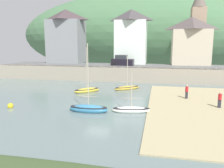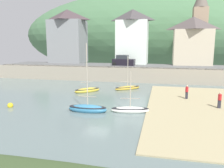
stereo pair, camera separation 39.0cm
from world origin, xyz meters
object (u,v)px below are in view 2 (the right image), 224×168
at_px(motorboat_with_cabin, 128,88).
at_px(person_on_slipway, 220,99).
at_px(sailboat_far_left, 130,110).
at_px(sailboat_blue_trim, 87,90).
at_px(parked_car_near_slipway, 123,61).
at_px(person_near_water, 187,91).
at_px(waterfront_building_centre, 132,36).
at_px(waterfront_building_left, 68,36).
at_px(waterfront_building_right, 192,41).
at_px(sailboat_nearest_shore, 88,108).
at_px(church_with_spire, 200,25).
at_px(mooring_buoy, 10,105).

distance_m(motorboat_with_cabin, person_on_slipway, 13.06).
bearing_deg(sailboat_far_left, sailboat_blue_trim, 121.52).
bearing_deg(sailboat_blue_trim, sailboat_far_left, -91.79).
relative_size(parked_car_near_slipway, person_near_water, 2.61).
xyz_separation_m(waterfront_building_centre, person_near_water, (9.00, -19.55, -6.89)).
bearing_deg(person_on_slipway, waterfront_building_left, 138.34).
xyz_separation_m(waterfront_building_right, sailboat_nearest_shore, (-12.29, -26.49, -6.72)).
bearing_deg(sailboat_far_left, person_on_slipway, 8.90).
relative_size(motorboat_with_cabin, parked_car_near_slipway, 1.14).
bearing_deg(church_with_spire, sailboat_nearest_shore, -114.63).
relative_size(waterfront_building_right, sailboat_far_left, 2.25).
bearing_deg(parked_car_near_slipway, person_near_water, -51.76).
bearing_deg(motorboat_with_cabin, parked_car_near_slipway, 63.52).
height_order(waterfront_building_centre, sailboat_far_left, waterfront_building_centre).
bearing_deg(sailboat_nearest_shore, sailboat_far_left, 10.08).
xyz_separation_m(waterfront_building_left, parked_car_near_slipway, (12.94, -4.50, -4.85)).
relative_size(motorboat_with_cabin, person_near_water, 2.98).
distance_m(sailboat_nearest_shore, mooring_buoy, 8.22).
distance_m(waterfront_building_left, mooring_buoy, 28.38).
height_order(motorboat_with_cabin, person_near_water, motorboat_with_cabin).
xyz_separation_m(sailboat_blue_trim, sailboat_far_left, (6.93, -7.84, -0.04)).
relative_size(person_on_slipway, mooring_buoy, 2.83).
bearing_deg(waterfront_building_centre, sailboat_blue_trim, -101.48).
bearing_deg(sailboat_blue_trim, person_on_slipway, -61.03).
distance_m(parked_car_near_slipway, person_near_water, 18.22).
distance_m(sailboat_far_left, person_on_slipway, 9.00).
bearing_deg(waterfront_building_right, parked_car_near_slipway, -160.33).
bearing_deg(sailboat_nearest_shore, waterfront_building_left, 116.76).
xyz_separation_m(waterfront_building_right, person_near_water, (-2.57, -19.55, -6.03)).
relative_size(waterfront_building_centre, person_on_slipway, 6.63).
xyz_separation_m(waterfront_building_right, person_on_slipway, (0.21, -22.90, -6.03)).
bearing_deg(waterfront_building_left, motorboat_with_cabin, -44.36).
xyz_separation_m(waterfront_building_left, mooring_buoy, (5.02, -26.80, -7.88)).
bearing_deg(parked_car_near_slipway, person_on_slipway, -50.58).
relative_size(waterfront_building_left, waterfront_building_centre, 1.04).
xyz_separation_m(church_with_spire, motorboat_with_cabin, (-11.87, -19.01, -10.03)).
bearing_deg(waterfront_building_left, person_near_water, -40.42).
bearing_deg(mooring_buoy, parked_car_near_slipway, 70.45).
relative_size(waterfront_building_left, person_near_water, 6.87).
height_order(church_with_spire, parked_car_near_slipway, church_with_spire).
distance_m(waterfront_building_centre, person_on_slipway, 26.65).
bearing_deg(motorboat_with_cabin, sailboat_nearest_shore, -139.81).
xyz_separation_m(sailboat_nearest_shore, person_near_water, (9.72, 6.94, 0.69)).
distance_m(sailboat_blue_trim, sailboat_nearest_shore, 9.03).
distance_m(sailboat_blue_trim, motorboat_with_cabin, 5.83).
height_order(waterfront_building_right, sailboat_nearest_shore, waterfront_building_right).
bearing_deg(sailboat_nearest_shore, church_with_spire, 65.58).
distance_m(sailboat_blue_trim, person_near_water, 12.77).
bearing_deg(person_near_water, mooring_buoy, -158.01).
xyz_separation_m(waterfront_building_centre, mooring_buoy, (-8.94, -26.80, -7.70)).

